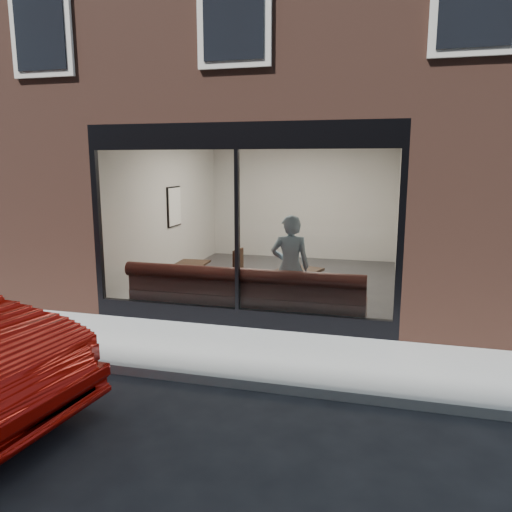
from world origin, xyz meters
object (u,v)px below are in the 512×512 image
(banquette, at_px, (245,306))
(cafe_table_left, at_px, (192,263))
(cafe_table_right, at_px, (299,270))
(cafe_chair_left, at_px, (229,284))
(person, at_px, (290,267))

(banquette, bearing_deg, cafe_table_left, 147.41)
(cafe_table_right, relative_size, cafe_chair_left, 1.56)
(cafe_table_left, bearing_deg, person, -15.52)
(cafe_table_left, height_order, cafe_table_right, cafe_table_right)
(person, height_order, cafe_chair_left, person)
(cafe_table_right, distance_m, cafe_chair_left, 1.70)
(person, height_order, cafe_table_right, person)
(cafe_table_right, bearing_deg, person, -99.32)
(person, distance_m, cafe_table_left, 2.05)
(cafe_table_left, bearing_deg, banquette, -32.59)
(banquette, distance_m, person, 1.01)
(cafe_chair_left, bearing_deg, cafe_table_left, 50.60)
(cafe_table_left, distance_m, cafe_chair_left, 0.92)
(banquette, relative_size, cafe_table_right, 5.88)
(cafe_table_left, height_order, cafe_chair_left, cafe_table_left)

